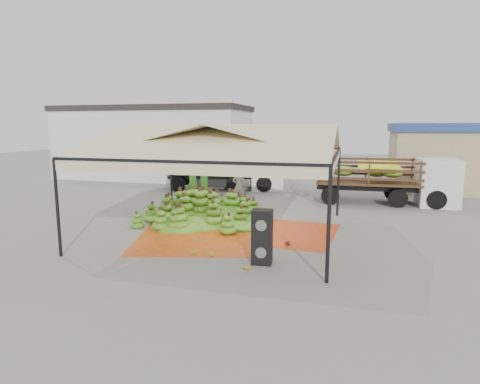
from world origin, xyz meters
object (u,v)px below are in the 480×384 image
(banana_heap, at_px, (202,206))
(vendor, at_px, (239,186))
(truck_right, at_px, (391,176))
(truck_left, at_px, (230,166))
(speaker_stack, at_px, (262,237))

(banana_heap, xyz_separation_m, vendor, (0.50, 4.00, 0.26))
(truck_right, bearing_deg, vendor, -164.41)
(banana_heap, distance_m, truck_left, 8.72)
(vendor, distance_m, truck_left, 4.98)
(banana_heap, height_order, truck_left, truck_left)
(vendor, distance_m, truck_right, 7.77)
(banana_heap, relative_size, truck_left, 0.83)
(banana_heap, height_order, truck_right, truck_right)
(banana_heap, distance_m, speaker_stack, 5.64)
(vendor, bearing_deg, speaker_stack, 102.07)
(vendor, relative_size, truck_right, 0.27)
(speaker_stack, relative_size, vendor, 0.87)
(speaker_stack, bearing_deg, banana_heap, 123.94)
(vendor, height_order, truck_left, truck_left)
(banana_heap, height_order, speaker_stack, speaker_stack)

